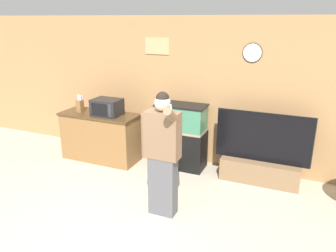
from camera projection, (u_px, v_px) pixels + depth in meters
name	position (u px, v px, depth m)	size (l,w,h in m)	color
ground_plane	(106.00, 239.00, 3.97)	(18.00, 18.00, 0.00)	#B2A893
wall_back_paneled	(184.00, 91.00, 5.87)	(10.00, 0.08, 2.60)	#A87A4C
counter_island	(101.00, 136.00, 6.11)	(1.46, 0.60, 0.89)	brown
microwave	(107.00, 107.00, 5.84)	(0.50, 0.38, 0.29)	black
knife_block	(80.00, 105.00, 6.04)	(0.11, 0.11, 0.33)	brown
aquarium_on_stand	(181.00, 136.00, 5.76)	(0.86, 0.45, 1.15)	black
tv_on_stand	(260.00, 162.00, 5.28)	(1.49, 0.40, 1.17)	brown
person_standing	(162.00, 153.00, 4.25)	(0.54, 0.40, 1.70)	#515156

